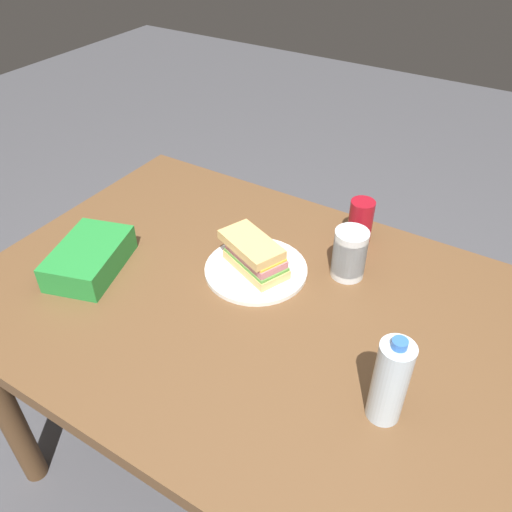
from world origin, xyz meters
TOP-DOWN VIEW (x-y plane):
  - ground_plane at (0.00, 0.00)m, footprint 8.00×8.00m
  - dining_table at (0.00, 0.00)m, footprint 1.44×0.93m
  - paper_plate at (0.09, -0.10)m, footprint 0.26×0.26m
  - sandwich at (0.10, -0.10)m, footprint 0.20×0.15m
  - soda_can_red at (-0.08, -0.36)m, footprint 0.07×0.07m
  - chip_bag at (0.46, 0.12)m, footprint 0.21×0.26m
  - water_bottle_tall at (-0.34, 0.14)m, footprint 0.07×0.07m
  - plastic_cup_stack at (-0.11, -0.21)m, footprint 0.08×0.08m

SIDE VIEW (x-z plane):
  - ground_plane at x=0.00m, z-range 0.00..0.00m
  - dining_table at x=0.00m, z-range 0.28..1.03m
  - paper_plate at x=0.09m, z-range 0.75..0.77m
  - chip_bag at x=0.46m, z-range 0.75..0.82m
  - sandwich at x=0.10m, z-range 0.77..0.85m
  - soda_can_red at x=-0.08m, z-range 0.75..0.88m
  - plastic_cup_stack at x=-0.11m, z-range 0.75..0.89m
  - water_bottle_tall at x=-0.34m, z-range 0.75..0.95m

